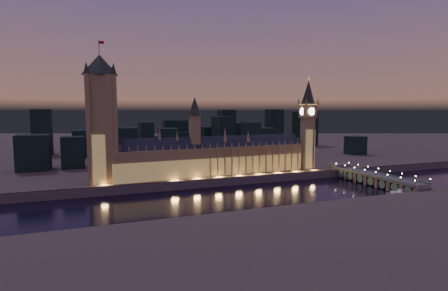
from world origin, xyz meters
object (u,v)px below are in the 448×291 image
object	(u,v)px
westminster_bridge	(372,178)
river_boat	(412,193)
elizabeth_tower	(308,117)
victoria_tower	(101,113)
palace_of_westminster	(213,157)

from	to	relation	value
westminster_bridge	river_boat	bearing A→B (deg)	-89.07
elizabeth_tower	river_boat	bearing A→B (deg)	-73.77
river_boat	victoria_tower	bearing A→B (deg)	155.96
elizabeth_tower	river_boat	world-z (taller)	elizabeth_tower
westminster_bridge	river_boat	world-z (taller)	westminster_bridge
westminster_bridge	victoria_tower	bearing A→B (deg)	165.33
palace_of_westminster	elizabeth_tower	distance (m)	118.92
river_boat	palace_of_westminster	bearing A→B (deg)	142.34
elizabeth_tower	westminster_bridge	world-z (taller)	elizabeth_tower
westminster_bridge	river_boat	xyz separation A→B (m)	(0.75, -46.41, -4.43)
victoria_tower	westminster_bridge	distance (m)	266.18
palace_of_westminster	westminster_bridge	size ratio (longest dim) A/B	1.79
elizabeth_tower	river_boat	distance (m)	133.17
palace_of_westminster	westminster_bridge	bearing A→B (deg)	-24.38
westminster_bridge	elizabeth_tower	bearing A→B (deg)	115.93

